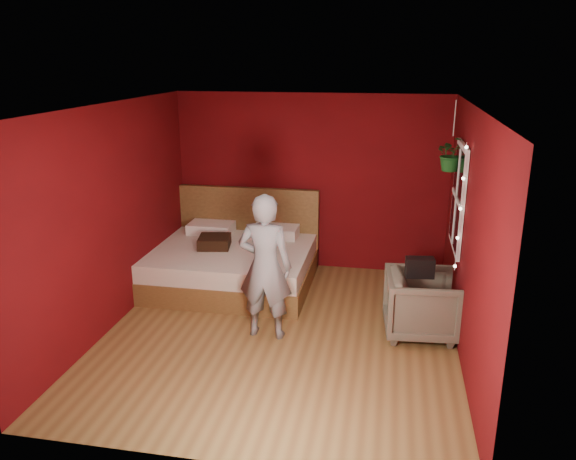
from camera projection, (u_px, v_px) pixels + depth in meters
name	position (u px, v px, depth m)	size (l,w,h in m)	color
floor	(281.00, 332.00, 6.58)	(4.50, 4.50, 0.00)	olive
room_walls	(280.00, 193.00, 6.07)	(4.04, 4.54, 2.62)	#5C090D
window	(458.00, 197.00, 6.63)	(0.05, 0.97, 1.27)	white
fairy_lights	(460.00, 209.00, 6.14)	(0.04, 0.04, 1.45)	silver
bed	(234.00, 261.00, 7.94)	(2.19, 1.86, 1.21)	brown
person	(265.00, 267.00, 6.27)	(0.61, 0.40, 1.68)	slate
armchair	(422.00, 304.00, 6.44)	(0.80, 0.82, 0.75)	#686452
handbag	(420.00, 267.00, 6.22)	(0.31, 0.16, 0.22)	black
throw_pillow	(215.00, 242.00, 7.80)	(0.42, 0.42, 0.15)	black
hanging_plant	(452.00, 154.00, 6.81)	(0.47, 0.44, 0.85)	silver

